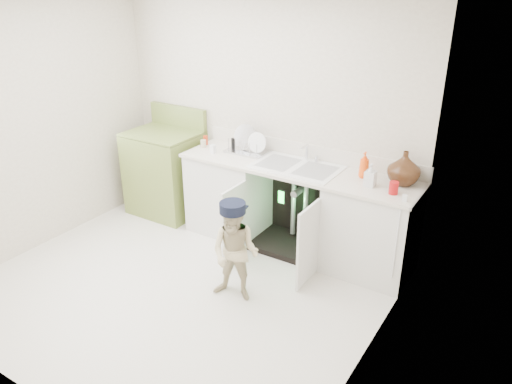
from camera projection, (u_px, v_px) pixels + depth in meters
ground at (179, 287)px, 4.56m from camera, size 3.50×3.50×0.00m
room_shell at (169, 159)px, 4.05m from camera, size 6.00×5.50×1.26m
counter_run at (298, 207)px, 5.03m from camera, size 2.44×1.02×1.21m
avocado_stove at (166, 171)px, 5.83m from camera, size 0.79×0.65×1.22m
repair_worker at (235, 251)px, 4.25m from camera, size 0.49×0.91×0.91m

